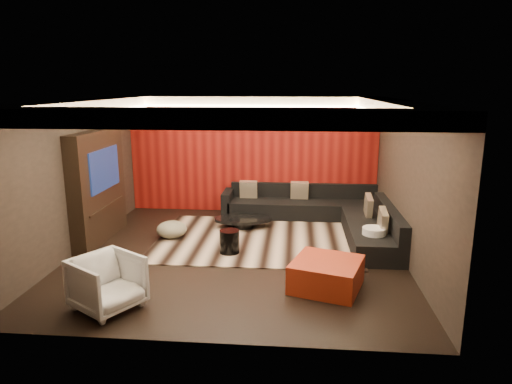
# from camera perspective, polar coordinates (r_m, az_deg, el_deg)

# --- Properties ---
(floor) EXTENTS (6.00, 6.00, 0.02)m
(floor) POSITION_cam_1_polar(r_m,az_deg,el_deg) (8.55, -2.38, -7.82)
(floor) COLOR black
(floor) RESTS_ON ground
(ceiling) EXTENTS (6.00, 6.00, 0.02)m
(ceiling) POSITION_cam_1_polar(r_m,az_deg,el_deg) (7.98, -2.58, 11.43)
(ceiling) COLOR silver
(ceiling) RESTS_ON ground
(wall_back) EXTENTS (6.00, 0.02, 2.80)m
(wall_back) POSITION_cam_1_polar(r_m,az_deg,el_deg) (11.10, -0.44, 4.65)
(wall_back) COLOR black
(wall_back) RESTS_ON ground
(wall_left) EXTENTS (0.02, 6.00, 2.80)m
(wall_left) POSITION_cam_1_polar(r_m,az_deg,el_deg) (9.05, -21.74, 1.71)
(wall_left) COLOR black
(wall_left) RESTS_ON ground
(wall_right) EXTENTS (0.02, 6.00, 2.80)m
(wall_right) POSITION_cam_1_polar(r_m,az_deg,el_deg) (8.32, 18.56, 1.02)
(wall_right) COLOR black
(wall_right) RESTS_ON ground
(red_feature_wall) EXTENTS (5.98, 0.05, 2.78)m
(red_feature_wall) POSITION_cam_1_polar(r_m,az_deg,el_deg) (11.06, -0.46, 4.62)
(red_feature_wall) COLOR #6B0C0A
(red_feature_wall) RESTS_ON ground
(soffit_back) EXTENTS (6.00, 0.60, 0.22)m
(soffit_back) POSITION_cam_1_polar(r_m,az_deg,el_deg) (10.67, -0.62, 11.26)
(soffit_back) COLOR silver
(soffit_back) RESTS_ON ground
(soffit_front) EXTENTS (6.00, 0.60, 0.22)m
(soffit_front) POSITION_cam_1_polar(r_m,az_deg,el_deg) (5.33, -6.45, 9.14)
(soffit_front) COLOR silver
(soffit_front) RESTS_ON ground
(soffit_left) EXTENTS (0.60, 4.80, 0.22)m
(soffit_left) POSITION_cam_1_polar(r_m,az_deg,el_deg) (8.76, -20.64, 9.99)
(soffit_left) COLOR silver
(soffit_left) RESTS_ON ground
(soffit_right) EXTENTS (0.60, 4.80, 0.22)m
(soffit_right) POSITION_cam_1_polar(r_m,az_deg,el_deg) (8.09, 17.07, 10.04)
(soffit_right) COLOR silver
(soffit_right) RESTS_ON ground
(cove_back) EXTENTS (4.80, 0.08, 0.04)m
(cove_back) POSITION_cam_1_polar(r_m,az_deg,el_deg) (10.33, -0.81, 10.70)
(cove_back) COLOR #FFD899
(cove_back) RESTS_ON ground
(cove_front) EXTENTS (4.80, 0.08, 0.04)m
(cove_front) POSITION_cam_1_polar(r_m,az_deg,el_deg) (5.67, -5.74, 8.49)
(cove_front) COLOR #FFD899
(cove_front) RESTS_ON ground
(cove_left) EXTENTS (0.08, 4.80, 0.04)m
(cove_left) POSITION_cam_1_polar(r_m,az_deg,el_deg) (8.63, -18.52, 9.51)
(cove_left) COLOR #FFD899
(cove_left) RESTS_ON ground
(cove_right) EXTENTS (0.08, 4.80, 0.04)m
(cove_right) POSITION_cam_1_polar(r_m,az_deg,el_deg) (8.03, 14.62, 9.53)
(cove_right) COLOR #FFD899
(cove_right) RESTS_ON ground
(tv_surround) EXTENTS (0.30, 2.00, 2.20)m
(tv_surround) POSITION_cam_1_polar(r_m,az_deg,el_deg) (9.57, -19.15, 0.68)
(tv_surround) COLOR black
(tv_surround) RESTS_ON ground
(tv_screen) EXTENTS (0.04, 1.30, 0.80)m
(tv_screen) POSITION_cam_1_polar(r_m,az_deg,el_deg) (9.44, -18.42, 2.73)
(tv_screen) COLOR black
(tv_screen) RESTS_ON ground
(tv_shelf) EXTENTS (0.04, 1.60, 0.04)m
(tv_shelf) POSITION_cam_1_polar(r_m,az_deg,el_deg) (9.59, -18.10, -1.67)
(tv_shelf) COLOR black
(tv_shelf) RESTS_ON ground
(rug) EXTENTS (4.00, 3.00, 0.02)m
(rug) POSITION_cam_1_polar(r_m,az_deg,el_deg) (9.29, 0.16, -5.92)
(rug) COLOR tan
(rug) RESTS_ON floor
(coffee_table) EXTENTS (1.40, 1.40, 0.21)m
(coffee_table) POSITION_cam_1_polar(r_m,az_deg,el_deg) (10.01, -1.65, -3.82)
(coffee_table) COLOR black
(coffee_table) RESTS_ON rug
(drum_stool) EXTENTS (0.39, 0.39, 0.43)m
(drum_stool) POSITION_cam_1_polar(r_m,az_deg,el_deg) (8.50, -3.34, -6.20)
(drum_stool) COLOR black
(drum_stool) RESTS_ON rug
(striped_pouf) EXTENTS (0.78, 0.78, 0.34)m
(striped_pouf) POSITION_cam_1_polar(r_m,az_deg,el_deg) (9.48, -10.50, -4.62)
(striped_pouf) COLOR beige
(striped_pouf) RESTS_ON rug
(white_side_table) EXTENTS (0.56, 0.56, 0.53)m
(white_side_table) POSITION_cam_1_polar(r_m,az_deg,el_deg) (8.67, 14.46, -6.02)
(white_side_table) COLOR silver
(white_side_table) RESTS_ON floor
(orange_ottoman) EXTENTS (1.25, 1.25, 0.44)m
(orange_ottoman) POSITION_cam_1_polar(r_m,az_deg,el_deg) (7.21, 8.81, -10.13)
(orange_ottoman) COLOR maroon
(orange_ottoman) RESTS_ON floor
(armchair) EXTENTS (1.15, 1.14, 0.77)m
(armchair) POSITION_cam_1_polar(r_m,az_deg,el_deg) (6.77, -18.08, -10.77)
(armchair) COLOR silver
(armchair) RESTS_ON floor
(sectional_sofa) EXTENTS (3.65, 3.50, 0.75)m
(sectional_sofa) POSITION_cam_1_polar(r_m,az_deg,el_deg) (10.19, 8.71, -2.84)
(sectional_sofa) COLOR black
(sectional_sofa) RESTS_ON floor
(throw_pillows) EXTENTS (3.00, 2.73, 0.50)m
(throw_pillows) POSITION_cam_1_polar(r_m,az_deg,el_deg) (9.99, 7.95, -1.03)
(throw_pillows) COLOR #C4AF8F
(throw_pillows) RESTS_ON sectional_sofa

